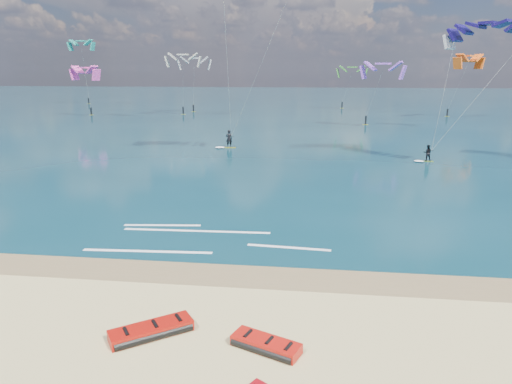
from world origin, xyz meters
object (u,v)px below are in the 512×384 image
packed_kite_mid (266,349)px  kitesurfer_far (461,83)px  packed_kite_left (152,335)px  kitesurfer_main (242,54)px

packed_kite_mid → kitesurfer_far: 34.67m
packed_kite_mid → packed_kite_left: bearing=-162.3°
kitesurfer_main → packed_kite_mid: bearing=-79.0°
kitesurfer_far → kitesurfer_main: bearing=-178.4°
packed_kite_left → kitesurfer_main: bearing=57.8°
kitesurfer_main → kitesurfer_far: (19.93, -2.62, -2.59)m
kitesurfer_far → packed_kite_left: bearing=-111.9°
kitesurfer_main → kitesurfer_far: kitesurfer_main is taller
kitesurfer_main → kitesurfer_far: bearing=-6.1°
packed_kite_left → kitesurfer_far: kitesurfer_far is taller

